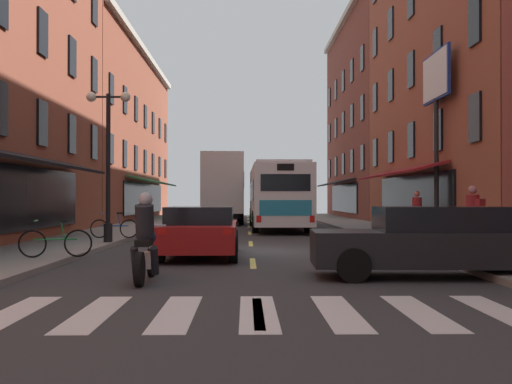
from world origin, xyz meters
TOP-DOWN VIEW (x-y plane):
  - ground_plane at (0.00, 0.00)m, footprint 34.80×80.00m
  - lane_centre_dashes at (0.00, -0.25)m, footprint 0.14×73.90m
  - crosswalk_near at (0.00, -10.00)m, footprint 7.10×2.80m
  - sidewalk_left at (-5.90, 0.00)m, footprint 3.00×80.00m
  - sidewalk_right at (5.90, 0.00)m, footprint 3.00×80.00m
  - billboard_sign at (7.05, 5.21)m, footprint 0.40×3.11m
  - transit_bus at (1.41, 13.00)m, footprint 2.72×11.38m
  - box_truck at (-1.59, 19.70)m, footprint 2.67×7.77m
  - sedan_near at (-1.36, -1.84)m, footprint 2.01×4.68m
  - sedan_mid at (3.58, -6.25)m, footprint 4.84×2.04m
  - sedan_far at (-1.68, 30.26)m, footprint 1.94×4.38m
  - motorcycle_rider at (-2.03, -6.82)m, footprint 0.62×2.07m
  - bicycle_near at (-4.84, 3.93)m, footprint 1.71×0.48m
  - bicycle_mid at (-4.71, -3.42)m, footprint 1.70×0.48m
  - pedestrian_near at (6.04, -1.45)m, footprint 0.46×0.52m
  - pedestrian_mid at (6.32, 5.26)m, footprint 0.36×0.36m
  - street_lamp_twin at (-4.61, 1.86)m, footprint 1.42×0.32m

SIDE VIEW (x-z plane):
  - ground_plane at x=0.00m, z-range -0.10..0.00m
  - lane_centre_dashes at x=0.00m, z-range 0.00..0.01m
  - crosswalk_near at x=0.00m, z-range 0.00..0.01m
  - sidewalk_left at x=-5.90m, z-range 0.00..0.14m
  - sidewalk_right at x=5.90m, z-range 0.00..0.14m
  - bicycle_near at x=-4.84m, z-range 0.05..0.96m
  - bicycle_mid at x=-4.71m, z-range 0.05..0.96m
  - sedan_near at x=-1.36m, z-range 0.02..1.35m
  - motorcycle_rider at x=-2.03m, z-range -0.12..1.54m
  - sedan_mid at x=3.58m, z-range 0.01..1.40m
  - sedan_far at x=-1.68m, z-range 0.02..1.42m
  - pedestrian_mid at x=6.32m, z-range 0.16..1.85m
  - pedestrian_near at x=6.04m, z-range 0.19..1.95m
  - transit_bus at x=1.41m, z-range 0.08..3.27m
  - box_truck at x=-1.59m, z-range 0.05..4.20m
  - street_lamp_twin at x=-4.61m, z-range 0.41..5.26m
  - billboard_sign at x=7.05m, z-range 2.02..8.99m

